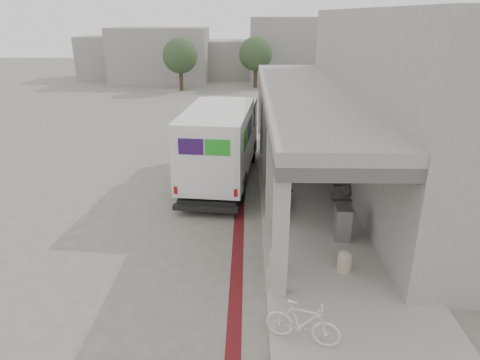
{
  "coord_description": "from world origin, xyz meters",
  "views": [
    {
      "loc": [
        1.28,
        -12.74,
        6.81
      ],
      "look_at": [
        1.04,
        0.63,
        1.6
      ],
      "focal_mm": 32.0,
      "sensor_mm": 36.0,
      "label": 1
    }
  ],
  "objects_px": {
    "bench": "(283,201)",
    "fedex_truck": "(221,141)",
    "bicycle_cream": "(303,322)",
    "utility_cabinet": "(342,223)"
  },
  "relations": [
    {
      "from": "fedex_truck",
      "to": "bicycle_cream",
      "type": "bearing_deg",
      "value": -71.16
    },
    {
      "from": "utility_cabinet",
      "to": "bicycle_cream",
      "type": "height_order",
      "value": "utility_cabinet"
    },
    {
      "from": "fedex_truck",
      "to": "utility_cabinet",
      "type": "bearing_deg",
      "value": -46.51
    },
    {
      "from": "fedex_truck",
      "to": "bench",
      "type": "relative_size",
      "value": 4.44
    },
    {
      "from": "fedex_truck",
      "to": "bench",
      "type": "height_order",
      "value": "fedex_truck"
    },
    {
      "from": "fedex_truck",
      "to": "bench",
      "type": "xyz_separation_m",
      "value": [
        2.43,
        -3.13,
        -1.35
      ]
    },
    {
      "from": "fedex_truck",
      "to": "bicycle_cream",
      "type": "xyz_separation_m",
      "value": [
        2.33,
        -9.99,
        -1.15
      ]
    },
    {
      "from": "bench",
      "to": "fedex_truck",
      "type": "bearing_deg",
      "value": 144.4
    },
    {
      "from": "utility_cabinet",
      "to": "bicycle_cream",
      "type": "distance_m",
      "value": 5.0
    },
    {
      "from": "bench",
      "to": "bicycle_cream",
      "type": "xyz_separation_m",
      "value": [
        -0.1,
        -6.86,
        0.21
      ]
    }
  ]
}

